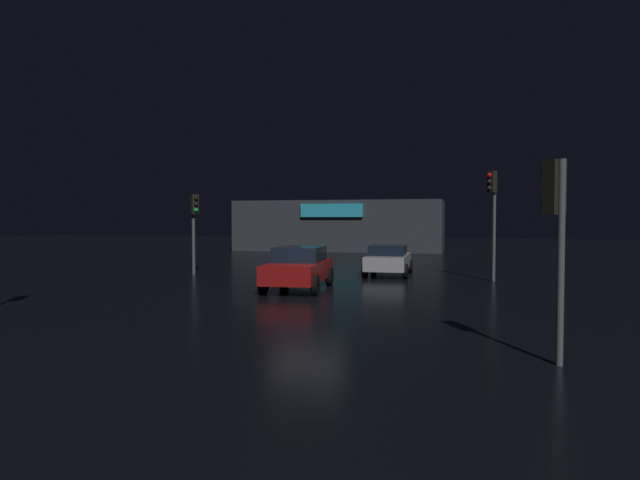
{
  "coord_description": "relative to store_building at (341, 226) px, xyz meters",
  "views": [
    {
      "loc": [
        4.93,
        -17.74,
        2.59
      ],
      "look_at": [
        -0.43,
        3.55,
        1.77
      ],
      "focal_mm": 31.43,
      "sensor_mm": 36.0,
      "label": 1
    }
  ],
  "objects": [
    {
      "name": "ground_plane",
      "position": [
        4.85,
        -28.46,
        -2.05
      ],
      "size": [
        120.0,
        120.0,
        0.0
      ],
      "primitive_type": "plane",
      "color": "black"
    },
    {
      "name": "store_building",
      "position": [
        0.0,
        0.0,
        0.0
      ],
      "size": [
        16.84,
        7.41,
        4.1
      ],
      "color": "#33383D",
      "rests_on": "ground"
    },
    {
      "name": "car_far",
      "position": [
        6.55,
        -20.43,
        -1.32
      ],
      "size": [
        2.04,
        4.24,
        1.4
      ],
      "color": "#B7B7BF",
      "rests_on": "ground"
    },
    {
      "name": "traffic_signal_opposite",
      "position": [
        -2.21,
        -22.46,
        0.6
      ],
      "size": [
        0.43,
        0.41,
        3.74
      ],
      "color": "#595B60",
      "rests_on": "ground"
    },
    {
      "name": "car_near",
      "position": [
        3.99,
        -26.42,
        -1.23
      ],
      "size": [
        2.27,
        4.5,
        1.57
      ],
      "color": "#A51414",
      "rests_on": "ground"
    },
    {
      "name": "traffic_signal_cross_right",
      "position": [
        11.41,
        -35.56,
        0.63
      ],
      "size": [
        0.42,
        0.42,
        3.65
      ],
      "color": "#595B60",
      "rests_on": "ground"
    },
    {
      "name": "traffic_signal_cross_left",
      "position": [
        11.05,
        -21.96,
        1.21
      ],
      "size": [
        0.42,
        0.42,
        4.57
      ],
      "color": "#595B60",
      "rests_on": "ground"
    }
  ]
}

